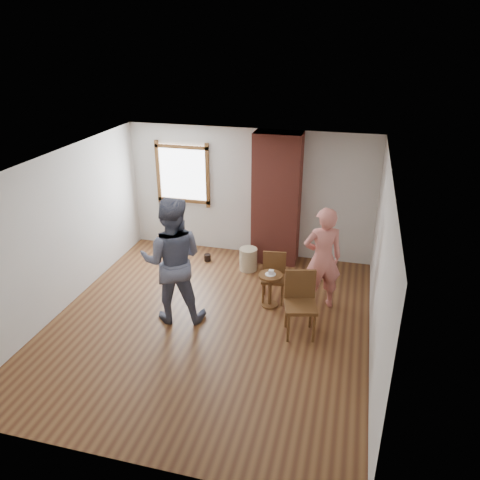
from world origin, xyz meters
name	(u,v)px	position (x,y,z in m)	size (l,w,h in m)	color
ground	(209,323)	(0.00, 0.00, 0.00)	(5.50, 5.50, 0.00)	brown
room_shell	(214,204)	(-0.06, 0.61, 1.81)	(5.04, 5.52, 2.62)	silver
brick_chimney	(277,200)	(0.60, 2.50, 1.30)	(0.90, 0.50, 2.60)	#9B4337
stoneware_crock	(248,259)	(0.18, 1.95, 0.22)	(0.35, 0.35, 0.45)	tan
dark_pot	(207,257)	(-0.72, 2.11, 0.07)	(0.14, 0.14, 0.14)	black
dining_chair_left	(274,274)	(0.85, 1.02, 0.48)	(0.44, 0.44, 0.85)	brown
dining_chair_right	(300,300)	(1.42, 0.14, 0.57)	(0.57, 0.57, 1.01)	brown
side_table	(270,285)	(0.84, 0.76, 0.40)	(0.40, 0.40, 0.60)	brown
cake_plate	(270,274)	(0.84, 0.76, 0.60)	(0.18, 0.18, 0.01)	white
cake_slice	(271,272)	(0.85, 0.76, 0.64)	(0.08, 0.07, 0.06)	silver
man	(172,260)	(-0.58, 0.04, 1.03)	(1.00, 0.78, 2.07)	#151D3B
person_pink	(322,259)	(1.65, 0.98, 0.89)	(0.65, 0.43, 1.78)	#DB786D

